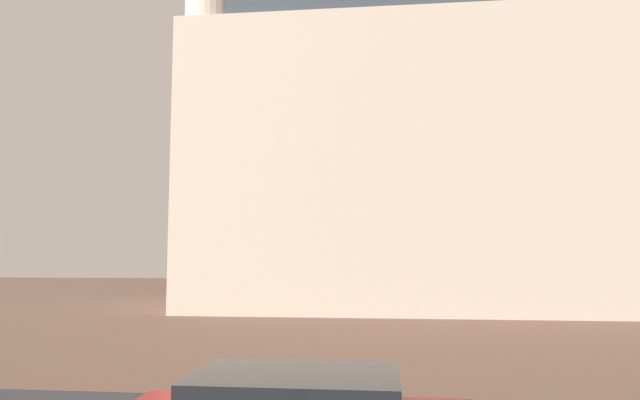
{
  "coord_description": "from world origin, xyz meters",
  "views": [
    {
      "loc": [
        1.13,
        -0.61,
        2.69
      ],
      "look_at": [
        -0.13,
        10.6,
        3.81
      ],
      "focal_mm": 32.3,
      "sensor_mm": 36.0,
      "label": 1
    }
  ],
  "objects": [
    {
      "name": "landmark_building",
      "position": [
        3.7,
        30.08,
        9.62
      ],
      "size": [
        25.15,
        10.44,
        31.43
      ],
      "color": "beige",
      "rests_on": "ground_plane"
    }
  ]
}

